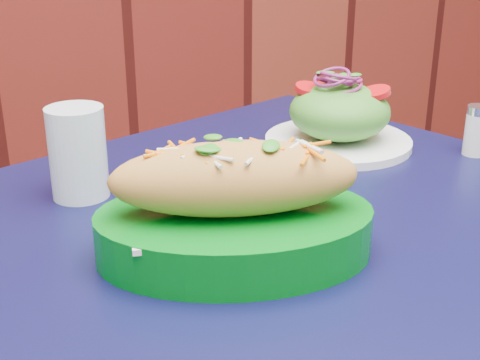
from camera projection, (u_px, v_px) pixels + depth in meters
name	position (u px, v px, depth m)	size (l,w,h in m)	color
cafe_table	(301.00, 287.00, 0.80)	(1.00, 1.00, 0.75)	black
banh_mi_basket	(235.00, 210.00, 0.67)	(0.33, 0.27, 0.13)	#016612
salad_plate	(339.00, 117.00, 1.00)	(0.22, 0.22, 0.12)	white
water_glass	(78.00, 153.00, 0.81)	(0.07, 0.07, 0.11)	silver
salt_shaker	(477.00, 131.00, 0.96)	(0.03, 0.03, 0.07)	white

